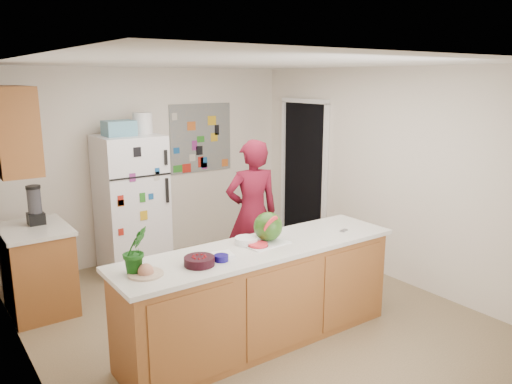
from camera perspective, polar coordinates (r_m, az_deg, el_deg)
floor at (r=5.27m, az=-0.98°, el=-13.96°), size 4.00×4.50×0.02m
wall_back at (r=6.78m, az=-11.88°, el=3.12°), size 4.00×0.02×2.50m
wall_left at (r=4.09m, az=-25.04°, el=-4.23°), size 0.02×4.50×2.50m
wall_right at (r=6.17m, az=14.59°, el=2.02°), size 0.02×4.50×2.50m
ceiling at (r=4.70m, az=-1.10°, el=14.60°), size 4.00×4.50×0.02m
doorway at (r=7.19m, az=5.54°, el=2.03°), size 0.03×0.85×2.04m
peninsula_base at (r=4.60m, az=0.49°, el=-11.91°), size 2.60×0.62×0.88m
peninsula_top at (r=4.43m, az=0.50°, el=-6.49°), size 2.68×0.70×0.04m
side_counter_base at (r=5.66m, az=-23.63°, el=-8.26°), size 0.60×0.80×0.86m
side_counter_top at (r=5.53m, az=-24.05°, el=-3.89°), size 0.64×0.84×0.04m
upper_cabinets at (r=5.27m, az=-26.34°, el=6.46°), size 0.35×1.00×0.80m
refrigerator at (r=6.35m, az=-14.04°, el=-1.33°), size 0.75×0.70×1.70m
fridge_top_bin at (r=6.16m, az=-15.39°, el=7.04°), size 0.35×0.28×0.18m
photo_collage at (r=7.05m, az=-6.30°, el=6.15°), size 0.95×0.01×0.95m
person at (r=5.71m, az=-0.44°, el=-2.48°), size 0.71×0.56×1.71m
blender_appliance at (r=5.58m, az=-23.95°, el=-1.50°), size 0.14×0.14×0.38m
cutting_board at (r=4.50m, az=0.92°, el=-5.82°), size 0.43×0.33×0.01m
watermelon at (r=4.51m, az=1.39°, el=-3.96°), size 0.26×0.26×0.26m
watermelon_slice at (r=4.40m, az=0.24°, el=-6.03°), size 0.17×0.17×0.02m
cherry_bowl at (r=4.01m, az=-6.50°, el=-7.85°), size 0.30×0.30×0.07m
white_bowl at (r=4.48m, az=-1.11°, el=-5.58°), size 0.27×0.27×0.06m
cobalt_bowl at (r=4.09m, az=-3.99°, el=-7.53°), size 0.15×0.15×0.05m
plate at (r=3.90m, az=-12.48°, el=-9.13°), size 0.31×0.31×0.02m
paper_towel at (r=4.20m, az=-3.93°, el=-7.18°), size 0.21×0.20×0.02m
keys at (r=4.93m, az=10.00°, el=-4.35°), size 0.10×0.06×0.01m
potted_plant at (r=3.89m, az=-13.60°, el=-6.47°), size 0.22×0.19×0.37m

